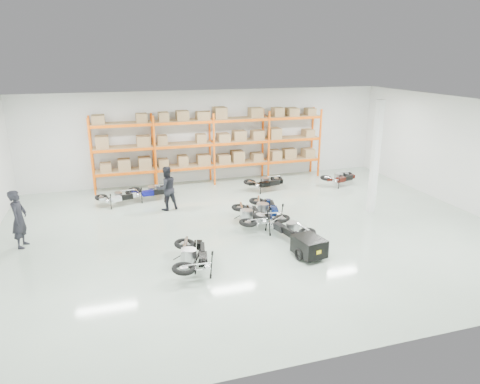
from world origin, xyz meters
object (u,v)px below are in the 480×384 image
object	(u,v)px
moto_blue_centre	(266,206)
moto_back_a	(151,188)
moto_touring_right	(289,224)
moto_silver_left	(250,212)
moto_black_far_left	(192,252)
moto_back_c	(265,180)
moto_back_d	(340,175)
person_left	(19,219)
moto_back_b	(118,194)
person_back	(166,188)
trailer	(309,246)

from	to	relation	value
moto_blue_centre	moto_back_a	size ratio (longest dim) A/B	1.17
moto_touring_right	moto_back_a	xyz separation A→B (m)	(-4.17, 5.67, -0.02)
moto_silver_left	moto_black_far_left	bearing A→B (deg)	51.93
moto_back_c	moto_back_d	xyz separation A→B (m)	(3.76, -0.28, -0.02)
moto_black_far_left	moto_back_c	size ratio (longest dim) A/B	1.14
moto_silver_left	person_left	size ratio (longest dim) A/B	0.96
moto_back_b	moto_back_c	xyz separation A→B (m)	(6.70, 0.12, 0.05)
moto_back_d	moto_back_b	bearing A→B (deg)	74.48
moto_touring_right	moto_back_d	xyz separation A→B (m)	(4.87, 5.17, -0.03)
moto_touring_right	person_back	bearing A→B (deg)	118.31
person_back	moto_back_d	bearing A→B (deg)	172.53
person_back	moto_silver_left	bearing A→B (deg)	120.24
moto_silver_left	moto_back_c	bearing A→B (deg)	-111.18
moto_back_c	person_left	bearing A→B (deg)	101.68
moto_black_far_left	moto_touring_right	bearing A→B (deg)	-149.14
moto_black_far_left	moto_back_d	size ratio (longest dim) A/B	1.17
moto_back_a	moto_back_b	bearing A→B (deg)	101.09
moto_back_a	moto_back_b	distance (m)	1.46
moto_black_far_left	moto_back_b	distance (m)	6.95
moto_back_a	moto_touring_right	bearing A→B (deg)	-145.99
moto_black_far_left	moto_back_a	distance (m)	7.03
moto_back_d	person_left	world-z (taller)	person_left
moto_back_b	person_left	distance (m)	4.67
moto_silver_left	person_back	distance (m)	3.86
trailer	moto_silver_left	bearing A→B (deg)	97.14
moto_touring_right	moto_back_d	world-z (taller)	moto_touring_right
moto_back_d	moto_back_c	bearing A→B (deg)	71.06
moto_touring_right	moto_back_c	distance (m)	5.57
moto_blue_centre	moto_back_c	distance (m)	3.84
moto_black_far_left	moto_back_a	world-z (taller)	moto_black_far_left
moto_touring_right	moto_back_a	bearing A→B (deg)	113.20
moto_touring_right	person_back	distance (m)	5.56
moto_blue_centre	moto_touring_right	xyz separation A→B (m)	(0.19, -1.85, -0.06)
moto_blue_centre	trailer	bearing A→B (deg)	106.21
moto_back_c	moto_blue_centre	bearing A→B (deg)	152.33
moto_back_d	person_back	world-z (taller)	person_back
moto_back_b	person_back	world-z (taller)	person_back
moto_black_far_left	moto_back_c	world-z (taller)	moto_black_far_left
moto_back_a	moto_blue_centre	bearing A→B (deg)	-136.18
moto_back_a	person_back	world-z (taller)	person_back
moto_touring_right	person_left	size ratio (longest dim) A/B	0.89
moto_blue_centre	person_left	bearing A→B (deg)	12.37
moto_blue_centre	moto_back_a	bearing A→B (deg)	-30.86
moto_back_b	moto_back_d	distance (m)	10.46
moto_touring_right	moto_blue_centre	bearing A→B (deg)	82.80
moto_back_b	moto_back_c	bearing A→B (deg)	-104.50
moto_touring_right	trailer	bearing A→B (deg)	-103.10
moto_silver_left	person_back	world-z (taller)	person_back
moto_black_far_left	moto_touring_right	distance (m)	3.88
person_back	moto_black_far_left	bearing A→B (deg)	75.95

